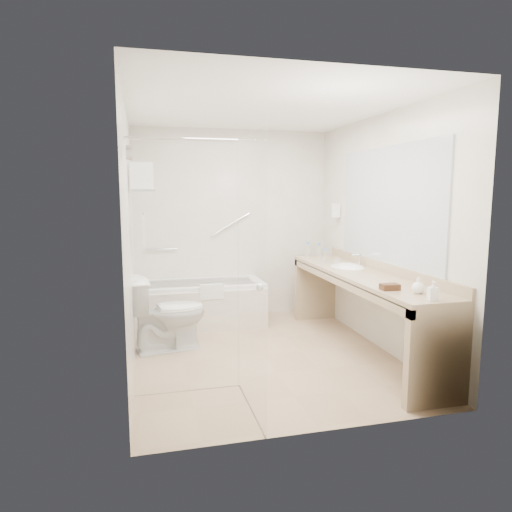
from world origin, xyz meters
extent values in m
plane|color=tan|center=(0.00, 0.00, 0.00)|extent=(3.20, 3.20, 0.00)
cube|color=white|center=(0.00, 0.00, 2.50)|extent=(2.60, 3.20, 0.10)
cube|color=silver|center=(0.00, 1.60, 1.25)|extent=(2.60, 0.10, 2.50)
cube|color=silver|center=(0.00, -1.60, 1.25)|extent=(2.60, 0.10, 2.50)
cube|color=silver|center=(-1.30, 0.00, 1.25)|extent=(0.10, 3.20, 2.50)
cube|color=silver|center=(1.30, 0.00, 1.25)|extent=(0.10, 3.20, 2.50)
cube|color=white|center=(-0.50, 1.25, 0.28)|extent=(1.60, 0.70, 0.55)
cube|color=#F0E2D1|center=(-0.50, 0.89, 0.25)|extent=(1.60, 0.02, 0.50)
cube|color=silver|center=(-0.40, 0.90, 0.50)|extent=(0.28, 0.06, 0.18)
cylinder|color=silver|center=(-0.95, 1.56, 0.95)|extent=(0.40, 0.03, 0.03)
cylinder|color=silver|center=(-0.05, 1.56, 1.25)|extent=(0.53, 0.03, 0.33)
cube|color=silver|center=(-0.85, -0.70, 1.05)|extent=(0.90, 0.01, 2.10)
cube|color=silver|center=(-0.40, -1.15, 1.05)|extent=(0.02, 0.90, 2.10)
cylinder|color=silver|center=(-0.85, -0.70, 2.10)|extent=(0.90, 0.02, 0.02)
sphere|color=silver|center=(-0.37, -1.30, 1.00)|extent=(0.05, 0.05, 0.05)
cylinder|color=silver|center=(-1.25, -1.15, 1.95)|extent=(0.04, 0.10, 0.10)
cube|color=silver|center=(-1.17, 0.35, 1.70)|extent=(0.24, 0.55, 0.02)
cylinder|color=silver|center=(-1.17, 0.35, 1.48)|extent=(0.02, 0.55, 0.02)
cube|color=silver|center=(-1.17, 0.35, 1.32)|extent=(0.03, 0.42, 0.32)
cube|color=silver|center=(-1.17, 0.35, 1.76)|extent=(0.22, 0.40, 0.08)
cube|color=silver|center=(-1.17, 0.35, 1.84)|extent=(0.22, 0.40, 0.08)
cube|color=silver|center=(-1.17, 0.35, 1.93)|extent=(0.22, 0.40, 0.08)
cube|color=tan|center=(1.02, -0.15, 0.82)|extent=(0.55, 2.70, 0.05)
cube|color=tan|center=(1.29, -0.15, 0.90)|extent=(0.03, 2.70, 0.10)
cube|color=tan|center=(0.77, -0.15, 0.77)|extent=(0.04, 2.70, 0.08)
cube|color=tan|center=(1.02, -1.46, 0.40)|extent=(0.55, 0.08, 0.80)
cube|color=tan|center=(1.02, 1.16, 0.40)|extent=(0.55, 0.08, 0.80)
ellipsoid|color=white|center=(1.05, 0.25, 0.82)|extent=(0.40, 0.52, 0.14)
cylinder|color=silver|center=(1.20, 0.25, 0.93)|extent=(0.03, 0.03, 0.14)
cube|color=#B5BAC2|center=(1.29, -0.15, 1.55)|extent=(0.02, 2.00, 1.20)
cube|color=white|center=(1.25, 1.05, 1.45)|extent=(0.08, 0.10, 0.18)
imported|color=white|center=(-0.95, 0.40, 0.40)|extent=(0.88, 0.59, 0.80)
cube|color=#452B18|center=(0.87, -0.98, 0.88)|extent=(0.16, 0.11, 0.05)
imported|color=white|center=(1.00, -1.40, 0.89)|extent=(0.10, 0.16, 0.07)
imported|color=white|center=(1.03, -1.15, 0.90)|extent=(0.14, 0.16, 0.10)
cylinder|color=silver|center=(0.88, 1.07, 0.94)|extent=(0.06, 0.06, 0.17)
cylinder|color=blue|center=(0.88, 1.07, 1.04)|extent=(0.03, 0.03, 0.03)
cylinder|color=silver|center=(1.05, 1.10, 0.92)|extent=(0.05, 0.05, 0.15)
cylinder|color=blue|center=(1.05, 1.10, 1.01)|extent=(0.03, 0.03, 0.02)
cylinder|color=silver|center=(0.93, 0.61, 0.92)|extent=(0.05, 0.05, 0.15)
cylinder|color=blue|center=(0.93, 0.61, 1.01)|extent=(0.03, 0.03, 0.02)
cylinder|color=silver|center=(0.92, 0.24, 0.90)|extent=(0.11, 0.11, 0.10)
cylinder|color=silver|center=(0.83, 0.07, 0.90)|extent=(0.08, 0.08, 0.10)
camera|label=1|loc=(-1.17, -4.43, 1.68)|focal=32.00mm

